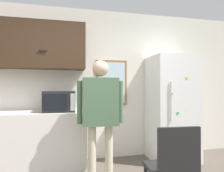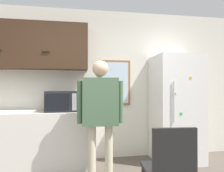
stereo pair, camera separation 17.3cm
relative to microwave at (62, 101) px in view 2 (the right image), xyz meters
The scene contains 8 objects.
back_wall 0.76m from the microwave, 35.17° to the left, with size 6.00×0.06×2.70m.
counter 0.86m from the microwave, behind, with size 2.04×0.64×0.91m.
upper_cabinets 1.11m from the microwave, 160.88° to the left, with size 2.04×0.35×0.77m.
microwave is the anchor object (origin of this frame).
person 0.79m from the microwave, 44.92° to the right, with size 0.63×0.25×1.65m.
refrigerator 1.96m from the microwave, ahead, with size 0.78×0.70×1.84m.
chair 1.90m from the microwave, 50.30° to the right, with size 0.49×0.49×0.91m.
window 1.03m from the microwave, 21.45° to the left, with size 0.58×0.05×0.83m.
Camera 2 is at (-0.30, -1.55, 1.29)m, focal length 32.00 mm.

